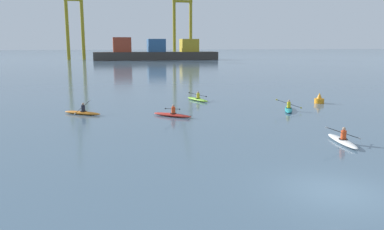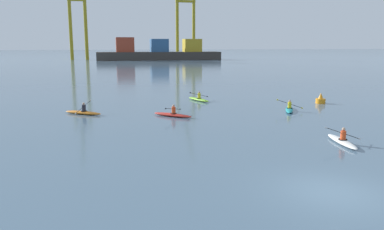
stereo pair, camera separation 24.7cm
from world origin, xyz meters
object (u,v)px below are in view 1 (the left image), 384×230
object	(u,v)px
gantry_crane_west	(74,11)
kayak_lime	(198,99)
kayak_red	(172,114)
kayak_teal	(289,109)
channel_buoy	(319,99)
kayak_white	(342,140)
kayak_orange	(82,112)
gantry_crane_west_mid	(183,12)
container_barge	(156,52)

from	to	relation	value
gantry_crane_west	kayak_lime	bearing A→B (deg)	-80.43
kayak_red	gantry_crane_west	bearing A→B (deg)	97.06
kayak_red	kayak_teal	bearing A→B (deg)	2.08
gantry_crane_west	kayak_red	xyz separation A→B (m)	(14.48, -116.98, -17.17)
kayak_lime	kayak_red	bearing A→B (deg)	-116.90
gantry_crane_west	channel_buoy	distance (m)	118.34
kayak_teal	kayak_white	bearing A→B (deg)	-101.08
channel_buoy	kayak_orange	bearing A→B (deg)	-177.22
gantry_crane_west_mid	kayak_lime	distance (m)	117.50
gantry_crane_west	kayak_orange	size ratio (longest dim) A/B	11.89
kayak_teal	kayak_orange	bearing A→B (deg)	172.65
kayak_red	kayak_teal	xyz separation A→B (m)	(9.98, 0.36, -0.00)
gantry_crane_west	kayak_white	size ratio (longest dim) A/B	10.82
container_barge	channel_buoy	bearing A→B (deg)	-89.33
gantry_crane_west_mid	kayak_white	world-z (taller)	gantry_crane_west_mid
gantry_crane_west	channel_buoy	bearing A→B (deg)	-75.52
gantry_crane_west_mid	kayak_red	bearing A→B (deg)	-102.07
kayak_lime	kayak_teal	bearing A→B (deg)	-50.60
kayak_teal	container_barge	bearing A→B (deg)	88.12
channel_buoy	kayak_lime	bearing A→B (deg)	159.07
kayak_teal	gantry_crane_west	bearing A→B (deg)	101.85
kayak_white	kayak_orange	world-z (taller)	kayak_orange
channel_buoy	kayak_lime	distance (m)	11.64
gantry_crane_west_mid	kayak_teal	bearing A→B (deg)	-97.54
container_barge	kayak_white	distance (m)	119.54
kayak_orange	channel_buoy	bearing A→B (deg)	2.78
container_barge	kayak_red	size ratio (longest dim) A/B	15.02
gantry_crane_west	kayak_red	world-z (taller)	gantry_crane_west
gantry_crane_west_mid	kayak_red	xyz separation A→B (m)	(-26.04, -121.75, -17.79)
gantry_crane_west_mid	channel_buoy	bearing A→B (deg)	-95.44
gantry_crane_west	kayak_teal	distance (m)	120.38
gantry_crane_west_mid	channel_buoy	world-z (taller)	gantry_crane_west_mid
container_barge	kayak_teal	size ratio (longest dim) A/B	13.30
gantry_crane_west_mid	kayak_orange	bearing A→B (deg)	-105.41
gantry_crane_west_mid	container_barge	bearing A→B (deg)	-134.99
gantry_crane_west_mid	channel_buoy	xyz separation A→B (m)	(-11.25, -118.17, -17.60)
gantry_crane_west_mid	kayak_teal	distance (m)	123.73
gantry_crane_west	kayak_lime	world-z (taller)	gantry_crane_west
container_barge	channel_buoy	world-z (taller)	container_barge
gantry_crane_west_mid	kayak_orange	distance (m)	124.94
container_barge	channel_buoy	size ratio (longest dim) A/B	44.01
gantry_crane_west	kayak_teal	world-z (taller)	gantry_crane_west
kayak_lime	container_barge	bearing A→B (deg)	84.58
container_barge	kayak_red	distance (m)	110.12
kayak_red	gantry_crane_west_mid	bearing A→B (deg)	77.93
channel_buoy	kayak_white	distance (m)	15.33
kayak_red	kayak_orange	size ratio (longest dim) A/B	0.93
gantry_crane_west	gantry_crane_west_mid	size ratio (longest dim) A/B	0.98
kayak_teal	kayak_orange	world-z (taller)	kayak_orange
gantry_crane_west	channel_buoy	xyz separation A→B (m)	(29.28, -113.40, -16.98)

